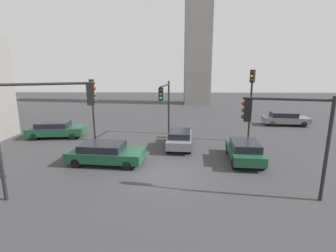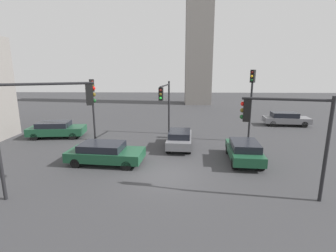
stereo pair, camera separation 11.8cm
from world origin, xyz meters
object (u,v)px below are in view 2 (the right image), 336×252
at_px(car_0, 56,129).
at_px(car_3, 105,153).
at_px(traffic_light_0, 165,99).
at_px(car_1, 286,119).
at_px(traffic_light_1, 252,93).
at_px(traffic_light_2, 43,112).
at_px(traffic_light_4, 93,98).
at_px(car_2, 180,138).
at_px(car_4, 244,151).
at_px(traffic_light_3, 285,125).

xyz_separation_m(car_0, car_3, (6.02, -6.15, -0.03)).
distance_m(traffic_light_0, car_1, 14.08).
relative_size(traffic_light_1, traffic_light_2, 1.04).
bearing_deg(traffic_light_4, car_2, 40.54).
bearing_deg(car_1, traffic_light_4, -156.29).
relative_size(traffic_light_2, car_4, 1.29).
height_order(traffic_light_2, car_3, traffic_light_2).
distance_m(traffic_light_3, car_3, 10.50).
bearing_deg(car_3, traffic_light_0, 64.56).
xyz_separation_m(traffic_light_0, traffic_light_2, (-5.19, -9.82, 0.50)).
height_order(car_0, car_3, car_0).
bearing_deg(car_2, car_1, -50.74).
bearing_deg(traffic_light_0, car_3, -22.09).
distance_m(traffic_light_3, car_0, 18.59).
bearing_deg(car_0, car_2, -19.86).
bearing_deg(traffic_light_3, traffic_light_4, -26.35).
distance_m(traffic_light_4, car_1, 19.78).
bearing_deg(car_3, car_2, 41.30).
bearing_deg(car_4, car_3, 98.45).
bearing_deg(car_1, traffic_light_0, -150.75).
bearing_deg(traffic_light_4, traffic_light_3, 17.07).
xyz_separation_m(traffic_light_2, car_0, (-4.43, 10.00, -3.23)).
bearing_deg(traffic_light_2, car_1, 16.73).
height_order(car_2, car_4, car_4).
height_order(traffic_light_2, car_1, traffic_light_2).
distance_m(traffic_light_0, traffic_light_4, 5.98).
xyz_separation_m(traffic_light_3, car_4, (-0.40, 4.60, -2.73)).
bearing_deg(traffic_light_0, traffic_light_4, -75.62).
xyz_separation_m(traffic_light_4, car_3, (2.36, -5.40, -2.84)).
xyz_separation_m(traffic_light_1, traffic_light_4, (-12.91, 0.06, -0.48)).
xyz_separation_m(traffic_light_4, car_2, (7.15, -1.96, -2.82)).
relative_size(traffic_light_1, traffic_light_3, 1.22).
bearing_deg(traffic_light_3, car_2, -46.17).
bearing_deg(car_0, traffic_light_0, -6.86).
distance_m(traffic_light_0, car_4, 8.03).
bearing_deg(car_2, traffic_light_1, -67.84).
distance_m(traffic_light_4, car_2, 7.93).
bearing_deg(traffic_light_3, car_1, -101.49).
bearing_deg(traffic_light_2, traffic_light_4, 70.60).
bearing_deg(car_4, traffic_light_3, -170.51).
xyz_separation_m(traffic_light_3, traffic_light_4, (-11.67, 9.40, 0.08)).
bearing_deg(car_3, car_0, 139.99).
bearing_deg(car_1, traffic_light_1, -127.03).
distance_m(traffic_light_1, car_2, 6.91).
relative_size(car_3, car_4, 1.13).
bearing_deg(car_1, traffic_light_2, -133.77).
bearing_deg(traffic_light_2, car_4, -1.12).
height_order(traffic_light_2, traffic_light_4, traffic_light_2).
relative_size(traffic_light_1, traffic_light_4, 1.15).
relative_size(traffic_light_2, car_2, 1.33).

